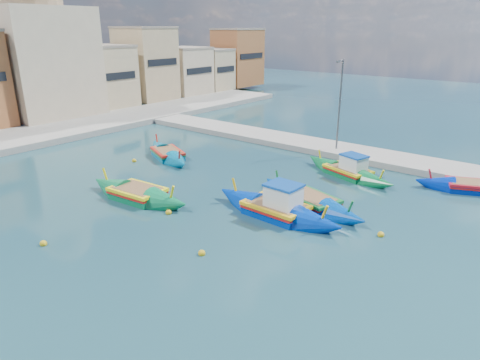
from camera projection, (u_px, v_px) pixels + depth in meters
ground at (286, 254)px, 20.88m from camera, size 160.00×160.00×0.00m
east_quay at (408, 163)px, 34.08m from camera, size 4.00×70.00×0.50m
north_townhouses at (18, 79)px, 47.07m from camera, size 83.20×7.87×10.19m
church_block at (39, 46)px, 48.74m from camera, size 10.00×10.00×19.10m
quay_street_lamp at (339, 104)px, 35.79m from camera, size 1.18×0.16×8.00m
luzzu_turquoise_cabin at (348, 172)px, 31.70m from camera, size 4.32×8.56×2.70m
luzzu_blue_cabin at (276, 210)px, 25.01m from camera, size 2.58×9.11×3.19m
luzzu_cyan_mid at (168, 155)px, 36.17m from camera, size 5.19×8.39×2.46m
luzzu_green at (138, 195)px, 27.49m from camera, size 2.85×8.59×2.66m
luzzu_blue_south at (310, 202)px, 26.45m from camera, size 4.39×9.01×2.54m
luzzu_cyan_south at (471, 188)px, 28.85m from camera, size 4.58×7.52×2.29m
mooring_buoys at (215, 205)px, 26.49m from camera, size 21.14×21.29×0.36m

